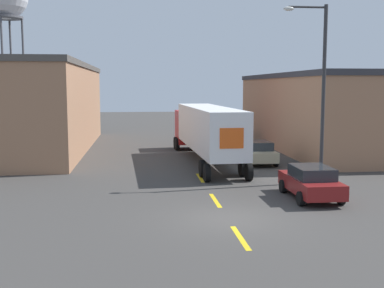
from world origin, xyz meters
TOP-DOWN VIEW (x-y plane):
  - ground_plane at (0.00, 0.00)m, footprint 160.00×160.00m
  - road_centerline at (0.00, 3.07)m, footprint 0.20×13.65m
  - warehouse_left at (-12.81, 22.50)m, footprint 10.64×24.21m
  - warehouse_right at (13.25, 20.78)m, footprint 11.53×22.98m
  - semi_truck at (1.08, 14.42)m, footprint 3.30×16.07m
  - parked_car_right_far at (4.47, 25.28)m, footprint 2.06×4.27m
  - parked_car_right_mid at (4.47, 13.15)m, footprint 2.06×4.27m
  - parked_car_right_near at (4.47, 2.97)m, footprint 2.06×4.27m
  - street_lamp at (6.12, 6.56)m, footprint 2.39×0.32m

SIDE VIEW (x-z plane):
  - ground_plane at x=0.00m, z-range 0.00..0.00m
  - road_centerline at x=0.00m, z-range 0.00..0.01m
  - parked_car_right_far at x=4.47m, z-range 0.03..1.56m
  - parked_car_right_mid at x=4.47m, z-range 0.03..1.56m
  - parked_car_right_near at x=4.47m, z-range 0.03..1.56m
  - semi_truck at x=1.08m, z-range 0.41..4.24m
  - warehouse_right at x=13.25m, z-range 0.00..6.25m
  - warehouse_left at x=-12.81m, z-range 0.01..7.03m
  - street_lamp at x=6.12m, z-range 0.65..10.08m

